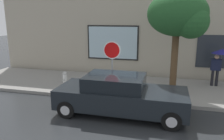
{
  "coord_description": "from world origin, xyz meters",
  "views": [
    {
      "loc": [
        0.67,
        -7.65,
        3.56
      ],
      "look_at": [
        -1.75,
        1.8,
        1.2
      ],
      "focal_mm": 35.58,
      "sensor_mm": 36.0,
      "label": 1
    }
  ],
  "objects": [
    {
      "name": "building_facade",
      "position": [
        -0.02,
        5.5,
        3.48
      ],
      "size": [
        20.0,
        0.67,
        7.0
      ],
      "color": "#B2A893",
      "rests_on": "ground"
    },
    {
      "name": "ground_plane",
      "position": [
        0.0,
        0.0,
        0.0
      ],
      "size": [
        60.0,
        60.0,
        0.0
      ],
      "primitive_type": "plane",
      "color": "#282B2D"
    },
    {
      "name": "street_tree",
      "position": [
        1.07,
        2.31,
        3.57
      ],
      "size": [
        2.54,
        2.16,
        4.48
      ],
      "color": "#4C3823",
      "rests_on": "sidewalk"
    },
    {
      "name": "sidewalk",
      "position": [
        0.0,
        3.0,
        0.07
      ],
      "size": [
        20.0,
        4.0,
        0.15
      ],
      "primitive_type": "cube",
      "color": "gray",
      "rests_on": "ground"
    },
    {
      "name": "stop_sign",
      "position": [
        -1.64,
        1.38,
        1.85
      ],
      "size": [
        0.76,
        0.1,
        2.4
      ],
      "color": "gray",
      "rests_on": "sidewalk"
    },
    {
      "name": "fire_hydrant",
      "position": [
        -4.21,
        2.04,
        0.53
      ],
      "size": [
        0.3,
        0.44,
        0.77
      ],
      "color": "white",
      "rests_on": "sidewalk"
    },
    {
      "name": "pedestrian_with_umbrella",
      "position": [
        3.14,
        4.01,
        1.63
      ],
      "size": [
        0.95,
        0.95,
        1.88
      ],
      "color": "black",
      "rests_on": "sidewalk"
    },
    {
      "name": "parked_car",
      "position": [
        -0.97,
        -0.06,
        0.72
      ],
      "size": [
        4.74,
        1.92,
        1.47
      ],
      "color": "black",
      "rests_on": "ground"
    }
  ]
}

